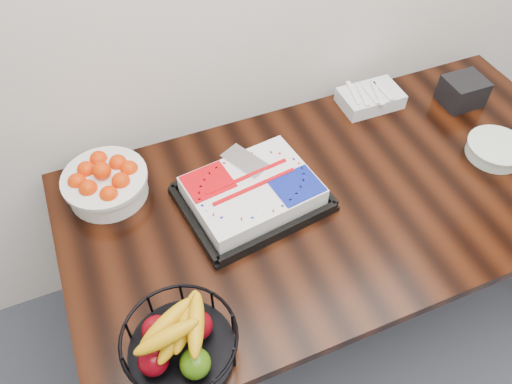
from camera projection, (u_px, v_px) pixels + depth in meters
name	position (u px, v px, depth m)	size (l,w,h in m)	color
table	(341.00, 208.00, 1.68)	(1.80, 0.90, 0.75)	black
cake_tray	(252.00, 193.00, 1.56)	(0.48, 0.40, 0.09)	black
tangerine_bowl	(104.00, 178.00, 1.55)	(0.27, 0.27, 0.17)	white
fruit_basket	(180.00, 343.00, 1.22)	(0.29, 0.29, 0.15)	black
plate_stack	(496.00, 149.00, 1.70)	(0.20, 0.20, 0.05)	white
fork_bag	(370.00, 97.00, 1.88)	(0.23, 0.15, 0.06)	silver
napkin_box	(463.00, 91.00, 1.87)	(0.15, 0.12, 0.10)	black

